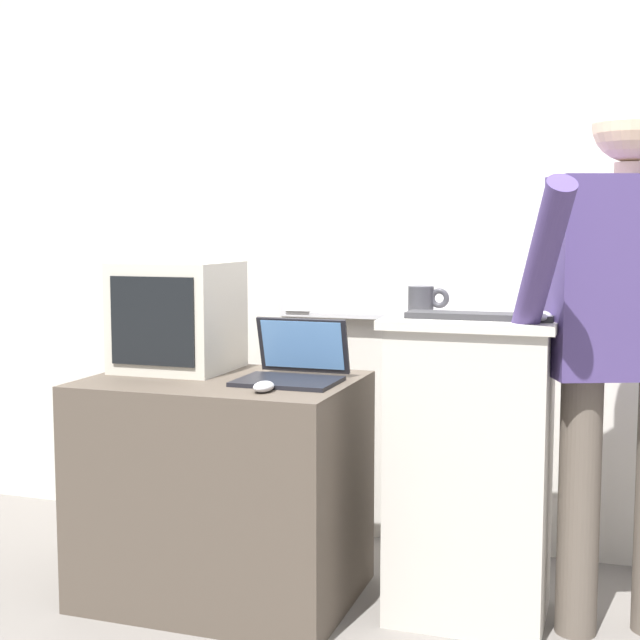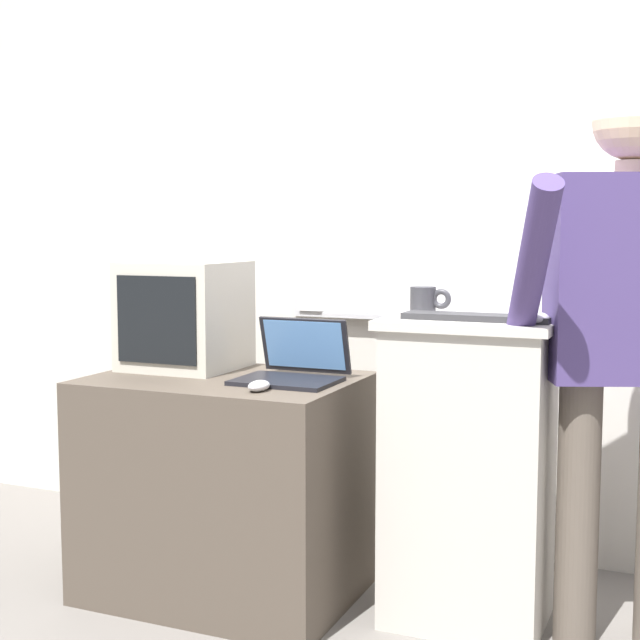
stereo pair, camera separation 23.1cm
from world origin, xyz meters
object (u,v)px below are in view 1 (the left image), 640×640
Objects in this scene: computer_mouse_by_keyboard at (542,316)px; computer_mouse_by_laptop at (264,387)px; crt_monitor at (178,316)px; coffee_mug at (423,299)px; laptop at (294,365)px; side_desk at (224,488)px; lectern_podium at (470,468)px; wireless_keyboard at (479,316)px; person_presenter at (624,320)px.

computer_mouse_by_laptop is at bearing -164.77° from computer_mouse_by_keyboard.
coffee_mug is (0.88, 0.12, 0.08)m from crt_monitor.
laptop is at bearing 179.45° from computer_mouse_by_keyboard.
side_desk is at bearing -159.77° from coffee_mug.
laptop is at bearing 9.72° from side_desk.
crt_monitor is at bearing 179.30° from lectern_podium.
crt_monitor is (-1.07, 0.01, 0.47)m from lectern_podium.
computer_mouse_by_laptop is at bearing -134.02° from coffee_mug.
computer_mouse_by_keyboard reaches higher than lectern_podium.
lectern_podium is 0.59m from coffee_mug.
lectern_podium is 0.56m from computer_mouse_by_keyboard.
coffee_mug is at bearing 20.23° from side_desk.
coffee_mug is (0.40, 0.20, 0.22)m from laptop.
coffee_mug is (-0.22, 0.18, 0.03)m from wireless_keyboard.
side_desk is 1.98× the size of wireless_keyboard.
laptop is at bearing 85.87° from computer_mouse_by_laptop.
lectern_podium is at bearing 26.10° from computer_mouse_by_laptop.
wireless_keyboard is 1.10m from crt_monitor.
person_presenter is 17.13× the size of computer_mouse_by_laptop.
side_desk is 2.31× the size of crt_monitor.
coffee_mug is at bearing 140.17° from wireless_keyboard.
wireless_keyboard is (0.03, -0.05, 0.51)m from lectern_podium.
wireless_keyboard is at bearing 3.61° from side_desk.
lectern_podium is 0.58× the size of person_presenter.
lectern_podium is at bearing 161.29° from person_presenter.
wireless_keyboard is at bearing 21.14° from computer_mouse_by_laptop.
side_desk is 9.09× the size of computer_mouse_by_keyboard.
wireless_keyboard is 1.17× the size of crt_monitor.
side_desk is at bearing -170.28° from laptop.
laptop is at bearing -9.09° from crt_monitor.
computer_mouse_by_laptop is 0.59m from crt_monitor.
computer_mouse_by_keyboard is (0.19, -0.02, 0.01)m from wireless_keyboard.
computer_mouse_by_keyboard reaches higher than computer_mouse_by_laptop.
wireless_keyboard reaches higher than laptop.
computer_mouse_by_laptop is at bearing -158.86° from wireless_keyboard.
person_presenter is 1.07m from laptop.
side_desk is at bearing -27.40° from crt_monitor.
crt_monitor is (-0.23, 0.12, 0.58)m from side_desk.
side_desk is at bearing -172.78° from lectern_podium.
wireless_keyboard is (0.87, 0.05, 0.62)m from side_desk.
computer_mouse_by_keyboard is at bearing -5.83° from wireless_keyboard.
computer_mouse_by_keyboard reaches higher than wireless_keyboard.
person_presenter reaches higher than side_desk.
coffee_mug is at bearing 148.97° from person_presenter.
coffee_mug is at bearing 7.73° from crt_monitor.
computer_mouse_by_keyboard is 0.46m from coffee_mug.
laptop is 0.24m from computer_mouse_by_laptop.
lectern_podium is 1.17m from crt_monitor.
person_presenter reaches higher than laptop.
computer_mouse_by_keyboard is 0.25× the size of crt_monitor.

